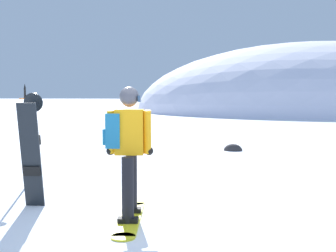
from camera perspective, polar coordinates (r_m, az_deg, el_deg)
name	(u,v)px	position (r m, az deg, el deg)	size (l,w,h in m)	color
ground_plane	(148,225)	(5.67, -2.56, -12.51)	(300.00, 300.00, 0.00)	white
ridge_peak_main	(314,111)	(45.03, 18.10, 1.81)	(33.87, 30.48, 12.85)	white
snowboarder_main	(127,149)	(5.78, -5.23, -2.89)	(0.64, 1.83, 1.71)	yellow
spare_snowboard	(31,150)	(6.65, -17.00, -2.89)	(0.28, 0.30, 1.64)	black
piste_marker_near	(26,128)	(8.23, -17.65, -0.20)	(0.20, 0.20, 1.80)	black
rock_dark	(233,150)	(13.04, 8.27, -3.10)	(0.53, 0.45, 0.37)	#383333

